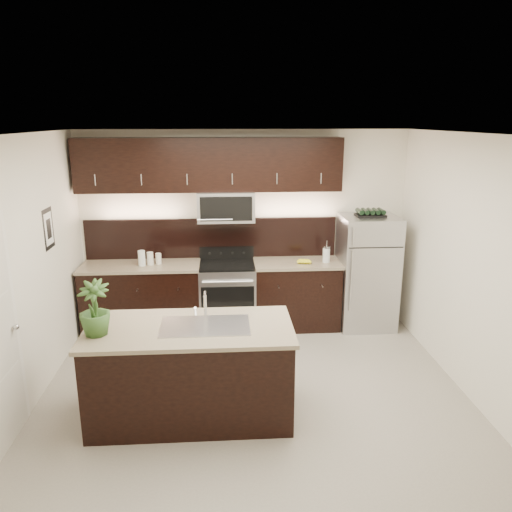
{
  "coord_description": "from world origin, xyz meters",
  "views": [
    {
      "loc": [
        -0.3,
        -4.83,
        2.84
      ],
      "look_at": [
        0.07,
        0.55,
        1.35
      ],
      "focal_mm": 35.0,
      "sensor_mm": 36.0,
      "label": 1
    }
  ],
  "objects": [
    {
      "name": "wine_rack",
      "position": [
        1.68,
        1.63,
        1.61
      ],
      "size": [
        0.39,
        0.24,
        0.09
      ],
      "color": "black",
      "rests_on": "refrigerator"
    },
    {
      "name": "bananas",
      "position": [
        0.74,
        1.61,
        0.97
      ],
      "size": [
        0.23,
        0.19,
        0.06
      ],
      "primitive_type": "ellipsoid",
      "rotation": [
        0.0,
        0.0,
        -0.21
      ],
      "color": "yellow",
      "rests_on": "counter_run"
    },
    {
      "name": "canisters",
      "position": [
        -1.3,
        1.67,
        1.03
      ],
      "size": [
        0.3,
        0.16,
        0.21
      ],
      "rotation": [
        0.0,
        0.0,
        0.33
      ],
      "color": "silver",
      "rests_on": "counter_run"
    },
    {
      "name": "plant",
      "position": [
        -1.46,
        -0.56,
        1.19
      ],
      "size": [
        0.29,
        0.29,
        0.51
      ],
      "primitive_type": "imported",
      "rotation": [
        0.0,
        0.0,
        -0.03
      ],
      "color": "#2D4E1F",
      "rests_on": "island"
    },
    {
      "name": "counter_run",
      "position": [
        -0.46,
        1.69,
        0.47
      ],
      "size": [
        3.51,
        0.65,
        0.94
      ],
      "color": "black",
      "rests_on": "ground"
    },
    {
      "name": "refrigerator",
      "position": [
        1.68,
        1.63,
        0.78
      ],
      "size": [
        0.76,
        0.68,
        1.57
      ],
      "primitive_type": "cube",
      "color": "#B2B2B7",
      "rests_on": "ground"
    },
    {
      "name": "ground",
      "position": [
        0.0,
        0.0,
        0.0
      ],
      "size": [
        4.5,
        4.5,
        0.0
      ],
      "primitive_type": "plane",
      "color": "gray",
      "rests_on": "ground"
    },
    {
      "name": "sink_faucet",
      "position": [
        -0.48,
        -0.43,
        0.96
      ],
      "size": [
        0.84,
        0.5,
        0.28
      ],
      "color": "silver",
      "rests_on": "island"
    },
    {
      "name": "french_press",
      "position": [
        1.1,
        1.64,
        1.05
      ],
      "size": [
        0.1,
        0.1,
        0.29
      ],
      "rotation": [
        0.0,
        0.0,
        -0.19
      ],
      "color": "silver",
      "rests_on": "counter_run"
    },
    {
      "name": "room_walls",
      "position": [
        -0.11,
        -0.04,
        1.7
      ],
      "size": [
        4.52,
        4.02,
        2.71
      ],
      "color": "silver",
      "rests_on": "ground"
    },
    {
      "name": "upper_fixtures",
      "position": [
        -0.43,
        1.84,
        2.14
      ],
      "size": [
        3.49,
        0.4,
        1.66
      ],
      "color": "black",
      "rests_on": "counter_run"
    },
    {
      "name": "island",
      "position": [
        -0.63,
        -0.44,
        0.47
      ],
      "size": [
        1.96,
        0.96,
        0.94
      ],
      "color": "black",
      "rests_on": "ground"
    }
  ]
}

